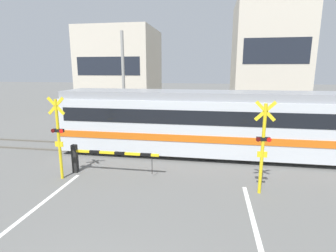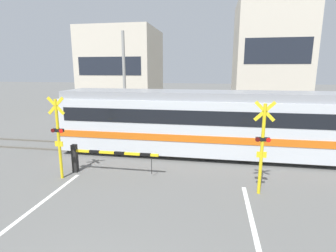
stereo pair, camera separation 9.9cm
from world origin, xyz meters
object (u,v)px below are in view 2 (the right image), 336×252
Objects in this scene: crossing_barrier_near at (94,156)px; pedestrian at (173,113)px; commuter_train at (246,123)px; crossing_signal_left at (58,134)px; crossing_barrier_far at (222,127)px; crossing_signal_right at (262,144)px.

pedestrian is (1.59, 10.17, 0.15)m from crossing_barrier_near.
crossing_signal_left is (-7.30, -3.94, 0.07)m from commuter_train.
crossing_signal_right is at bearing -81.57° from crossing_barrier_far.
crossing_signal_right reaches higher than crossing_barrier_near.
crossing_signal_right reaches higher than pedestrian.
commuter_train is at bearing -56.16° from pedestrian.
crossing_signal_left reaches higher than crossing_barrier_far.
commuter_train is 5.66× the size of crossing_signal_right.
crossing_barrier_far is 2.31× the size of pedestrian.
pedestrian is at bearing 76.19° from crossing_signal_left.
crossing_signal_left is 1.00× the size of crossing_signal_right.
crossing_signal_right is at bearing -88.80° from commuter_train.
pedestrian is at bearing 113.49° from crossing_signal_right.
crossing_signal_right is 11.86m from pedestrian.
crossing_barrier_far is 5.13m from pedestrian.
crossing_barrier_far is at bearing 51.38° from crossing_barrier_near.
crossing_barrier_near is 8.39m from crossing_barrier_far.
crossing_barrier_near is at bearing -98.91° from pedestrian.
crossing_signal_left is (-1.07, -0.68, 1.01)m from crossing_barrier_near.
commuter_train is at bearing 91.20° from crossing_signal_right.
crossing_signal_right is 2.04× the size of pedestrian.
pedestrian reaches higher than crossing_barrier_near.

